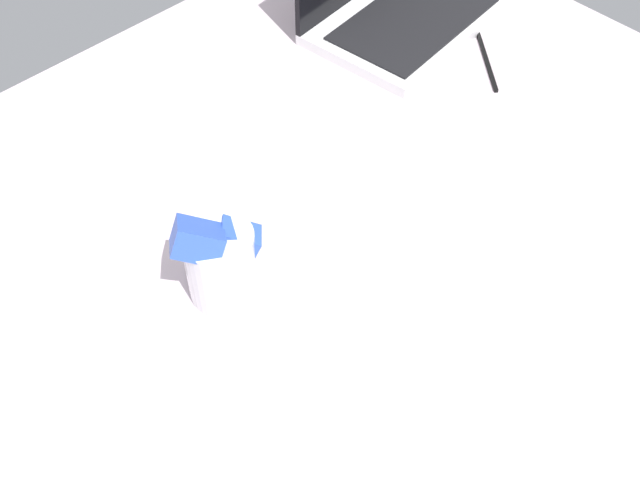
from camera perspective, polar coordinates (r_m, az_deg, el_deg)
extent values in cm
cube|color=silver|center=(106.09, -2.19, -11.36)|extent=(180.00, 140.00, 18.00)
cube|color=silver|center=(146.84, 6.16, 15.24)|extent=(35.37, 26.55, 2.00)
cube|color=black|center=(145.51, 6.69, 15.40)|extent=(30.72, 20.14, 0.40)
cylinder|color=silver|center=(100.78, -7.05, -1.75)|extent=(9.00, 9.00, 11.00)
cube|color=yellow|center=(102.25, -6.89, -2.49)|extent=(6.27, 6.60, 5.98)
cube|color=yellow|center=(100.30, -7.08, -1.53)|extent=(5.91, 6.60, 5.53)
cube|color=blue|center=(98.75, -5.96, -0.08)|extent=(7.35, 6.87, 6.14)
cube|color=blue|center=(95.99, -8.73, -0.03)|extent=(8.49, 7.88, 7.18)
cube|color=black|center=(141.33, 11.75, 12.52)|extent=(11.47, 13.34, 0.60)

